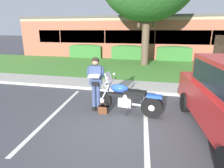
{
  "coord_description": "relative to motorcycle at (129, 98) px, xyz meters",
  "views": [
    {
      "loc": [
        0.83,
        -4.69,
        2.5
      ],
      "look_at": [
        -0.48,
        0.92,
        0.85
      ],
      "focal_mm": 30.47,
      "sensor_mm": 36.0,
      "label": 1
    }
  ],
  "objects": [
    {
      "name": "rider_person",
      "position": [
        -1.05,
        0.04,
        0.52
      ],
      "size": [
        0.53,
        0.62,
        1.7
      ],
      "color": "black",
      "rests_on": "ground"
    },
    {
      "name": "motorcycle",
      "position": [
        0.0,
        0.0,
        0.0
      ],
      "size": [
        2.24,
        0.82,
        1.26
      ],
      "color": "black",
      "rests_on": "ground"
    },
    {
      "name": "hedge_center_left",
      "position": [
        -1.69,
        11.06,
        0.16
      ],
      "size": [
        2.73,
        0.9,
        1.24
      ],
      "color": "#336B2D",
      "rests_on": "ground"
    },
    {
      "name": "handbag",
      "position": [
        -0.76,
        -0.19,
        -0.34
      ],
      "size": [
        0.28,
        0.13,
        0.36
      ],
      "color": "#562D19",
      "rests_on": "ground"
    },
    {
      "name": "ground_plane",
      "position": [
        -0.09,
        -0.71,
        -0.49
      ],
      "size": [
        140.0,
        140.0,
        0.0
      ],
      "primitive_type": "plane",
      "color": "#424247"
    },
    {
      "name": "stall_stripe_0",
      "position": [
        -2.22,
        -0.51,
        -0.49
      ],
      "size": [
        0.46,
        4.4,
        0.01
      ],
      "primitive_type": "cube",
      "rotation": [
        0.0,
        0.0,
        0.08
      ],
      "color": "silver",
      "rests_on": "ground"
    },
    {
      "name": "curb_strip",
      "position": [
        -0.09,
        2.07,
        -0.43
      ],
      "size": [
        60.0,
        0.2,
        0.12
      ],
      "primitive_type": "cube",
      "color": "#ADA89E",
      "rests_on": "ground"
    },
    {
      "name": "concrete_walk",
      "position": [
        -0.09,
        2.92,
        -0.45
      ],
      "size": [
        60.0,
        1.5,
        0.08
      ],
      "primitive_type": "cube",
      "color": "#ADA89E",
      "rests_on": "ground"
    },
    {
      "name": "hedge_left",
      "position": [
        -5.49,
        11.06,
        0.16
      ],
      "size": [
        2.94,
        0.9,
        1.24
      ],
      "color": "#336B2D",
      "rests_on": "ground"
    },
    {
      "name": "grass_lawn",
      "position": [
        -0.09,
        7.39,
        -0.46
      ],
      "size": [
        60.0,
        7.45,
        0.06
      ],
      "primitive_type": "cube",
      "color": "#478433",
      "rests_on": "ground"
    },
    {
      "name": "brick_building",
      "position": [
        0.54,
        16.92,
        1.35
      ],
      "size": [
        25.28,
        12.04,
        3.68
      ],
      "color": "#93513D",
      "rests_on": "ground"
    },
    {
      "name": "stall_stripe_1",
      "position": [
        0.57,
        -0.51,
        -0.49
      ],
      "size": [
        0.46,
        4.4,
        0.01
      ],
      "primitive_type": "cube",
      "rotation": [
        0.0,
        0.0,
        0.08
      ],
      "color": "silver",
      "rests_on": "ground"
    },
    {
      "name": "hedge_center_right",
      "position": [
        2.11,
        11.06,
        0.16
      ],
      "size": [
        2.75,
        0.9,
        1.24
      ],
      "color": "#336B2D",
      "rests_on": "ground"
    }
  ]
}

